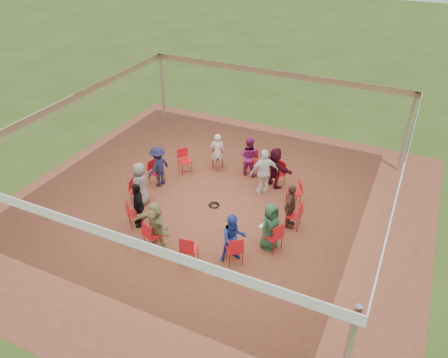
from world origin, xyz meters
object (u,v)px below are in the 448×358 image
at_px(chair_4, 250,162).
at_px(chair_6, 185,161).
at_px(cable_coil, 214,205).
at_px(chair_1, 293,215).
at_px(person_seated_6, 141,184).
at_px(chair_8, 138,191).
at_px(chair_0, 273,236).
at_px(person_seated_2, 275,168).
at_px(person_seated_5, 158,166).
at_px(chair_2, 294,192).
at_px(chair_10, 153,235).
at_px(laptop, 266,225).
at_px(person_seated_3, 249,156).
at_px(person_seated_8, 155,225).
at_px(chair_11, 189,249).
at_px(person_seated_9, 233,238).
at_px(chair_5, 218,157).
at_px(person_seated_1, 290,206).
at_px(person_seated_4, 218,152).
at_px(person_seated_7, 138,205).
at_px(chair_3, 277,174).
at_px(chair_12, 234,249).
at_px(chair_9, 135,213).
at_px(person_seated_0, 270,226).
at_px(chair_7, 156,172).
at_px(standing_person, 264,172).

distance_m(chair_4, chair_6, 2.35).
bearing_deg(cable_coil, chair_1, 0.91).
xyz_separation_m(chair_6, person_seated_6, (-0.31, -2.27, 0.28)).
bearing_deg(chair_8, chair_0, 69.23).
distance_m(chair_0, person_seated_2, 3.28).
bearing_deg(chair_6, person_seated_5, 19.48).
height_order(chair_2, chair_10, same).
bearing_deg(laptop, cable_coil, 88.50).
relative_size(person_seated_3, person_seated_8, 1.00).
distance_m(chair_0, chair_11, 2.35).
distance_m(chair_1, person_seated_9, 2.31).
bearing_deg(chair_5, chair_10, 69.23).
bearing_deg(chair_1, person_seated_1, 90.00).
bearing_deg(person_seated_4, chair_10, 68.70).
bearing_deg(person_seated_7, person_seated_3, 110.77).
xyz_separation_m(chair_3, laptop, (0.74, -3.08, 0.23)).
height_order(chair_0, chair_4, same).
distance_m(chair_3, chair_12, 4.16).
bearing_deg(person_seated_8, person_seated_1, 55.38).
height_order(chair_10, person_seated_6, person_seated_6).
bearing_deg(chair_9, person_seated_1, 69.76).
height_order(chair_1, laptop, chair_1).
bearing_deg(person_seated_8, person_seated_0, 41.54).
bearing_deg(person_seated_9, chair_7, 111.30).
bearing_deg(chair_5, chair_8, 41.54).
bearing_deg(person_seated_0, chair_0, -90.00).
relative_size(chair_6, chair_8, 1.00).
bearing_deg(chair_9, cable_coil, 93.32).
bearing_deg(chair_6, person_seated_8, 56.35).
distance_m(chair_4, person_seated_7, 4.62).
height_order(chair_2, chair_8, same).
height_order(chair_8, person_seated_0, person_seated_0).
relative_size(person_seated_2, person_seated_5, 1.00).
relative_size(chair_3, person_seated_1, 0.62).
xyz_separation_m(chair_12, person_seated_3, (-1.41, 4.39, 0.28)).
xyz_separation_m(chair_7, person_seated_1, (4.89, -0.31, 0.28)).
bearing_deg(chair_10, chair_6, 124.62).
xyz_separation_m(chair_3, chair_4, (-1.15, 0.36, 0.00)).
height_order(person_seated_5, person_seated_8, same).
distance_m(person_seated_1, person_seated_4, 3.96).
distance_m(person_seated_3, person_seated_5, 3.19).
xyz_separation_m(chair_3, person_seated_0, (0.89, -3.15, 0.28)).
height_order(person_seated_2, standing_person, standing_person).
relative_size(person_seated_2, person_seated_3, 1.00).
bearing_deg(cable_coil, chair_11, -77.99).
bearing_deg(chair_3, chair_9, 83.08).
bearing_deg(chair_9, person_seated_9, 43.11).
height_order(chair_7, person_seated_9, person_seated_9).
distance_m(chair_5, person_seated_6, 3.28).
bearing_deg(person_seated_8, laptop, 43.86).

